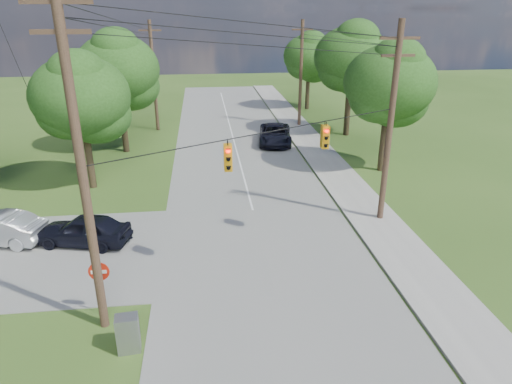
{
  "coord_description": "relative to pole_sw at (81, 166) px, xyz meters",
  "views": [
    {
      "loc": [
        -0.66,
        -14.02,
        10.92
      ],
      "look_at": [
        1.59,
        5.0,
        3.19
      ],
      "focal_mm": 32.0,
      "sensor_mm": 36.0,
      "label": 1
    }
  ],
  "objects": [
    {
      "name": "tree_w_far",
      "position": [
        -4.4,
        32.6,
        0.02
      ],
      "size": [
        6.0,
        6.0,
        8.73
      ],
      "color": "#3C2F1E",
      "rests_on": "ground"
    },
    {
      "name": "tree_e_near",
      "position": [
        16.6,
        15.6,
        0.02
      ],
      "size": [
        6.2,
        6.2,
        8.81
      ],
      "color": "#3C2F1E",
      "rests_on": "ground"
    },
    {
      "name": "power_lines",
      "position": [
        6.1,
        11.14,
        2.93
      ],
      "size": [
        13.93,
        29.62,
        4.93
      ],
      "color": "black",
      "rests_on": "ground"
    },
    {
      "name": "traffic_signals",
      "position": [
        7.15,
        4.03,
        -0.73
      ],
      "size": [
        4.91,
        3.27,
        1.05
      ],
      "color": "orange",
      "rests_on": "ground"
    },
    {
      "name": "pole_north_e",
      "position": [
        13.5,
        29.6,
        -1.1
      ],
      "size": [
        2.0,
        0.32,
        10.0
      ],
      "color": "brown",
      "rests_on": "ground"
    },
    {
      "name": "pole_north_w",
      "position": [
        -0.4,
        29.6,
        -1.1
      ],
      "size": [
        2.0,
        0.32,
        10.0
      ],
      "color": "brown",
      "rests_on": "ground"
    },
    {
      "name": "car_cross_dark",
      "position": [
        -2.11,
        6.53,
        -5.42
      ],
      "size": [
        4.83,
        2.86,
        1.54
      ],
      "primitive_type": "imported",
      "rotation": [
        0.0,
        0.0,
        -1.81
      ],
      "color": "black",
      "rests_on": "cross_road"
    },
    {
      "name": "pole_sw",
      "position": [
        0.0,
        0.0,
        0.0
      ],
      "size": [
        2.0,
        0.32,
        12.0
      ],
      "color": "brown",
      "rests_on": "ground"
    },
    {
      "name": "pole_ne",
      "position": [
        13.5,
        7.6,
        -0.76
      ],
      "size": [
        2.0,
        0.32,
        10.5
      ],
      "color": "brown",
      "rests_on": "ground"
    },
    {
      "name": "ground",
      "position": [
        4.6,
        -0.4,
        -6.23
      ],
      "size": [
        140.0,
        140.0,
        0.0
      ],
      "primitive_type": "plane",
      "color": "#33521B",
      "rests_on": "ground"
    },
    {
      "name": "tree_w_near",
      "position": [
        -3.4,
        14.6,
        -0.3
      ],
      "size": [
        6.0,
        6.0,
        8.4
      ],
      "color": "#3C2F1E",
      "rests_on": "ground"
    },
    {
      "name": "main_road",
      "position": [
        6.6,
        4.6,
        -6.21
      ],
      "size": [
        10.0,
        100.0,
        0.03
      ],
      "primitive_type": "cube",
      "color": "gray",
      "rests_on": "ground"
    },
    {
      "name": "do_not_enter_sign",
      "position": [
        -0.1,
        0.6,
        -4.53
      ],
      "size": [
        0.78,
        0.08,
        2.33
      ],
      "rotation": [
        0.0,
        0.0,
        -0.02
      ],
      "color": "gray",
      "rests_on": "ground"
    },
    {
      "name": "sidewalk_east",
      "position": [
        13.3,
        4.6,
        -6.17
      ],
      "size": [
        2.6,
        100.0,
        0.12
      ],
      "primitive_type": "cube",
      "color": "#ADAAA2",
      "rests_on": "ground"
    },
    {
      "name": "tree_e_far",
      "position": [
        16.1,
        37.6,
        -0.31
      ],
      "size": [
        5.8,
        5.8,
        8.32
      ],
      "color": "#3C2F1E",
      "rests_on": "ground"
    },
    {
      "name": "tree_w_mid",
      "position": [
        -2.4,
        22.6,
        0.35
      ],
      "size": [
        6.4,
        6.4,
        9.22
      ],
      "color": "#3C2F1E",
      "rests_on": "ground"
    },
    {
      "name": "control_cabinet",
      "position": [
        1.1,
        -1.47,
        -5.54
      ],
      "size": [
        0.81,
        0.62,
        1.38
      ],
      "primitive_type": "cube",
      "rotation": [
        0.0,
        0.0,
        0.1
      ],
      "color": "gray",
      "rests_on": "ground"
    },
    {
      "name": "car_main_north",
      "position": [
        10.1,
        23.48,
        -5.4
      ],
      "size": [
        3.43,
        6.08,
        1.6
      ],
      "primitive_type": "imported",
      "rotation": [
        0.0,
        0.0,
        -0.14
      ],
      "color": "black",
      "rests_on": "main_road"
    },
    {
      "name": "tree_e_mid",
      "position": [
        17.1,
        25.6,
        0.68
      ],
      "size": [
        6.6,
        6.6,
        9.64
      ],
      "color": "#3C2F1E",
      "rests_on": "ground"
    }
  ]
}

